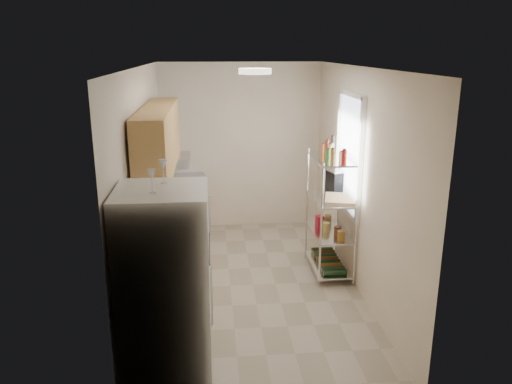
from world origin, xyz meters
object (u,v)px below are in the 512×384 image
refrigerator (166,292)px  rice_cooker (169,207)px  frying_pan_large (174,194)px  cutting_board (340,199)px  espresso_machine (335,180)px

refrigerator → rice_cooker: size_ratio=6.72×
rice_cooker → frying_pan_large: (-0.00, 0.82, -0.08)m
rice_cooker → cutting_board: bearing=1.9°
rice_cooker → frying_pan_large: rice_cooker is taller
frying_pan_large → espresso_machine: bearing=3.1°
espresso_machine → refrigerator: bearing=-147.7°
frying_pan_large → cutting_board: (2.07, -0.75, 0.10)m
frying_pan_large → refrigerator: bearing=-76.8°
frying_pan_large → espresso_machine: espresso_machine is taller
frying_pan_large → rice_cooker: bearing=-78.9°
espresso_machine → cutting_board: bearing=-113.9°
rice_cooker → frying_pan_large: size_ratio=1.02×
refrigerator → cutting_board: size_ratio=3.84×
frying_pan_large → espresso_machine: size_ratio=0.98×
rice_cooker → espresso_machine: 2.18m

